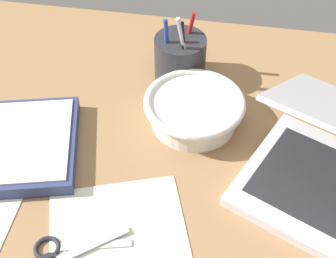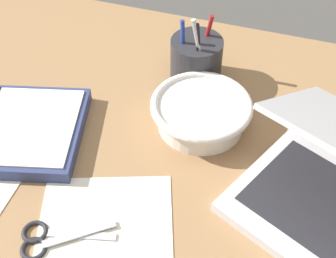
{
  "view_description": "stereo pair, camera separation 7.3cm",
  "coord_description": "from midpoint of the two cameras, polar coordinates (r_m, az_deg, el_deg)",
  "views": [
    {
      "loc": [
        5.99,
        -42.63,
        61.55
      ],
      "look_at": [
        -2.99,
        7.67,
        9.0
      ],
      "focal_mm": 50.0,
      "sensor_mm": 36.0,
      "label": 1
    },
    {
      "loc": [
        13.08,
        -40.83,
        61.55
      ],
      "look_at": [
        -2.99,
        7.67,
        9.0
      ],
      "focal_mm": 50.0,
      "sensor_mm": 36.0,
      "label": 2
    }
  ],
  "objects": [
    {
      "name": "desk_top",
      "position": [
        0.74,
        -1.61,
        -8.97
      ],
      "size": [
        140.0,
        100.0,
        2.0
      ],
      "primitive_type": "cube",
      "color": "#936D47",
      "rests_on": "ground"
    },
    {
      "name": "bowl",
      "position": [
        0.82,
        0.59,
        2.3
      ],
      "size": [
        17.83,
        17.83,
        5.44
      ],
      "color": "silver",
      "rests_on": "desk_top"
    },
    {
      "name": "pen_cup",
      "position": [
        0.91,
        -0.83,
        8.59
      ],
      "size": [
        9.96,
        9.96,
        15.24
      ],
      "color": "#28282D",
      "rests_on": "desk_top"
    },
    {
      "name": "scissors",
      "position": [
        0.7,
        -16.0,
        -14.56
      ],
      "size": [
        13.7,
        9.83,
        0.8
      ],
      "rotation": [
        0.0,
        0.0,
        0.46
      ],
      "color": "#B7B7BC",
      "rests_on": "desk_top"
    }
  ]
}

